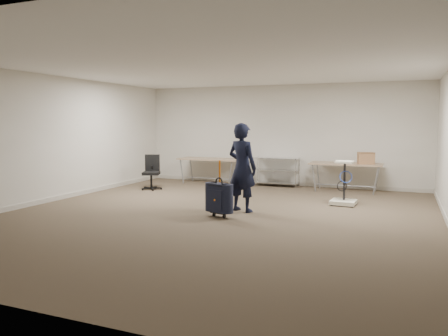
% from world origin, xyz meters
% --- Properties ---
extents(ground, '(9.00, 9.00, 0.00)m').
position_xyz_m(ground, '(0.00, 0.00, 0.00)').
color(ground, '#4B3D2D').
rests_on(ground, ground).
extents(room_shell, '(8.00, 9.00, 9.00)m').
position_xyz_m(room_shell, '(0.00, 1.38, 0.05)').
color(room_shell, beige).
rests_on(room_shell, ground).
extents(folding_table_left, '(1.80, 0.75, 0.73)m').
position_xyz_m(folding_table_left, '(-1.90, 3.95, 0.68)').
color(folding_table_left, '#8E7457').
rests_on(folding_table_left, ground).
extents(folding_table_right, '(1.80, 0.75, 0.73)m').
position_xyz_m(folding_table_right, '(1.90, 3.95, 0.68)').
color(folding_table_right, '#8E7457').
rests_on(folding_table_right, ground).
extents(wire_shelf, '(1.22, 0.47, 0.80)m').
position_xyz_m(wire_shelf, '(0.00, 4.20, 0.44)').
color(wire_shelf, silver).
rests_on(wire_shelf, ground).
extents(person, '(0.73, 0.59, 1.75)m').
position_xyz_m(person, '(0.31, 0.59, 0.88)').
color(person, black).
rests_on(person, ground).
extents(suitcase, '(0.44, 0.33, 1.07)m').
position_xyz_m(suitcase, '(0.10, -0.08, 0.36)').
color(suitcase, '#161A31').
rests_on(suitcase, ground).
extents(office_chair, '(0.55, 0.56, 0.91)m').
position_xyz_m(office_chair, '(-2.88, 2.38, 0.28)').
color(office_chair, black).
rests_on(office_chair, ground).
extents(equipment_cart, '(0.54, 0.54, 0.95)m').
position_xyz_m(equipment_cart, '(2.09, 2.05, 0.25)').
color(equipment_cart, beige).
rests_on(equipment_cart, ground).
extents(cardboard_box, '(0.45, 0.38, 0.29)m').
position_xyz_m(cardboard_box, '(2.38, 3.91, 0.87)').
color(cardboard_box, olive).
rests_on(cardboard_box, folding_table_right).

